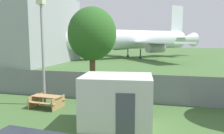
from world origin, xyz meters
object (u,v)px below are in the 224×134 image
object	(u,v)px
picnic_bench_near_cabin	(47,100)
tree_near_hangar	(92,34)
portable_cabin	(117,101)
airplane	(130,40)

from	to	relation	value
picnic_bench_near_cabin	tree_near_hangar	bearing A→B (deg)	81.42
portable_cabin	picnic_bench_near_cabin	bearing A→B (deg)	154.11
picnic_bench_near_cabin	tree_near_hangar	distance (m)	7.48
airplane	picnic_bench_near_cabin	world-z (taller)	airplane
airplane	portable_cabin	distance (m)	40.56
airplane	tree_near_hangar	distance (m)	32.24
picnic_bench_near_cabin	tree_near_hangar	xyz separation A→B (m)	(0.92, 6.09, 4.25)
portable_cabin	tree_near_hangar	xyz separation A→B (m)	(-3.99, 7.81, 3.47)
airplane	picnic_bench_near_cabin	xyz separation A→B (m)	(1.20, -38.26, -3.84)
portable_cabin	picnic_bench_near_cabin	world-z (taller)	portable_cabin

